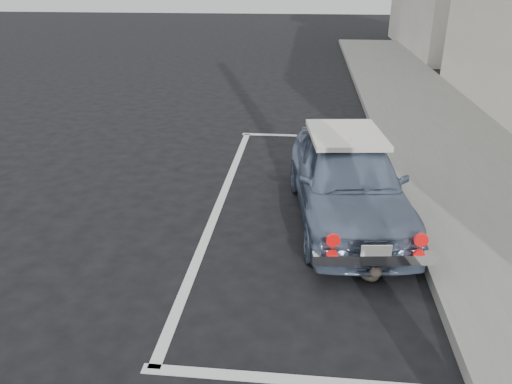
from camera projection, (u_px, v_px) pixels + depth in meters
The scene contains 6 objects.
ground at pixel (260, 339), 4.78m from camera, with size 80.00×80.00×0.00m, color black.
pline_rear at pixel (312, 381), 4.28m from camera, with size 3.00×0.12×0.01m, color silver.
pline_front at pixel (312, 136), 10.64m from camera, with size 3.00×0.12×0.01m, color silver.
pline_side at pixel (220, 202), 7.59m from camera, with size 0.12×7.00×0.01m, color silver.
retro_coupe at pixel (348, 179), 6.87m from camera, with size 1.81×3.67×1.20m.
cat at pixel (369, 270), 5.66m from camera, with size 0.35×0.49×0.27m.
Camera 1 is at (0.35, -3.78, 3.23)m, focal length 35.00 mm.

